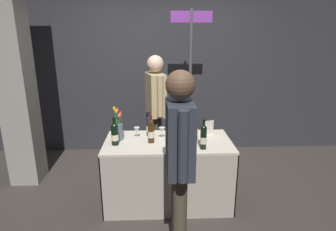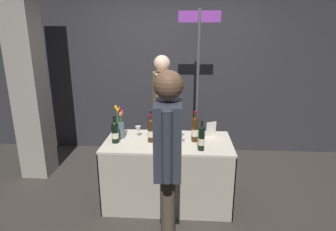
{
  "view_description": "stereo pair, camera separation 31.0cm",
  "coord_description": "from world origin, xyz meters",
  "px_view_note": "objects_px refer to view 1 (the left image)",
  "views": [
    {
      "loc": [
        -0.12,
        -2.98,
        1.94
      ],
      "look_at": [
        0.0,
        0.0,
        1.07
      ],
      "focal_mm": 30.18,
      "sensor_mm": 36.0,
      "label": 1
    },
    {
      "loc": [
        0.19,
        -2.98,
        1.94
      ],
      "look_at": [
        0.0,
        0.0,
        1.07
      ],
      "focal_mm": 30.18,
      "sensor_mm": 36.0,
      "label": 2
    }
  ],
  "objects_px": {
    "wine_glass_mid": "(137,131)",
    "vendor_presenter": "(156,103)",
    "concrete_pillar": "(13,65)",
    "booth_signpost": "(190,75)",
    "featured_wine_bottle": "(203,137)",
    "tasting_table": "(168,160)",
    "wine_glass_near_taster": "(162,130)",
    "flower_vase": "(119,129)",
    "taster_foreground_right": "(180,153)",
    "display_bottle_0": "(195,128)",
    "wine_glass_near_vendor": "(183,135)"
  },
  "relations": [
    {
      "from": "display_bottle_0",
      "to": "booth_signpost",
      "type": "xyz_separation_m",
      "value": [
        0.06,
        1.0,
        0.45
      ]
    },
    {
      "from": "booth_signpost",
      "to": "vendor_presenter",
      "type": "bearing_deg",
      "value": -162.83
    },
    {
      "from": "tasting_table",
      "to": "wine_glass_near_vendor",
      "type": "bearing_deg",
      "value": -20.84
    },
    {
      "from": "wine_glass_near_taster",
      "to": "vendor_presenter",
      "type": "xyz_separation_m",
      "value": [
        -0.07,
        0.79,
        0.12
      ]
    },
    {
      "from": "display_bottle_0",
      "to": "tasting_table",
      "type": "bearing_deg",
      "value": -177.92
    },
    {
      "from": "featured_wine_bottle",
      "to": "booth_signpost",
      "type": "relative_size",
      "value": 0.14
    },
    {
      "from": "vendor_presenter",
      "to": "featured_wine_bottle",
      "type": "bearing_deg",
      "value": 10.5
    },
    {
      "from": "featured_wine_bottle",
      "to": "wine_glass_near_taster",
      "type": "height_order",
      "value": "featured_wine_bottle"
    },
    {
      "from": "wine_glass_near_vendor",
      "to": "wine_glass_near_taster",
      "type": "relative_size",
      "value": 0.95
    },
    {
      "from": "wine_glass_near_vendor",
      "to": "flower_vase",
      "type": "distance_m",
      "value": 0.73
    },
    {
      "from": "flower_vase",
      "to": "tasting_table",
      "type": "bearing_deg",
      "value": -6.42
    },
    {
      "from": "wine_glass_near_taster",
      "to": "booth_signpost",
      "type": "distance_m",
      "value": 1.15
    },
    {
      "from": "featured_wine_bottle",
      "to": "taster_foreground_right",
      "type": "xyz_separation_m",
      "value": [
        -0.3,
        -0.64,
        0.11
      ]
    },
    {
      "from": "concrete_pillar",
      "to": "wine_glass_mid",
      "type": "xyz_separation_m",
      "value": [
        1.53,
        -0.49,
        -0.71
      ]
    },
    {
      "from": "tasting_table",
      "to": "wine_glass_near_vendor",
      "type": "xyz_separation_m",
      "value": [
        0.16,
        -0.06,
        0.33
      ]
    },
    {
      "from": "wine_glass_near_taster",
      "to": "taster_foreground_right",
      "type": "distance_m",
      "value": 0.96
    },
    {
      "from": "display_bottle_0",
      "to": "wine_glass_near_taster",
      "type": "bearing_deg",
      "value": 171.0
    },
    {
      "from": "vendor_presenter",
      "to": "booth_signpost",
      "type": "relative_size",
      "value": 0.73
    },
    {
      "from": "display_bottle_0",
      "to": "flower_vase",
      "type": "relative_size",
      "value": 0.89
    },
    {
      "from": "display_bottle_0",
      "to": "wine_glass_near_vendor",
      "type": "height_order",
      "value": "display_bottle_0"
    },
    {
      "from": "vendor_presenter",
      "to": "taster_foreground_right",
      "type": "distance_m",
      "value": 1.74
    },
    {
      "from": "tasting_table",
      "to": "booth_signpost",
      "type": "xyz_separation_m",
      "value": [
        0.36,
        1.01,
        0.84
      ]
    },
    {
      "from": "concrete_pillar",
      "to": "display_bottle_0",
      "type": "relative_size",
      "value": 8.9
    },
    {
      "from": "concrete_pillar",
      "to": "featured_wine_bottle",
      "type": "height_order",
      "value": "concrete_pillar"
    },
    {
      "from": "concrete_pillar",
      "to": "wine_glass_near_vendor",
      "type": "xyz_separation_m",
      "value": [
        2.04,
        -0.66,
        -0.71
      ]
    },
    {
      "from": "featured_wine_bottle",
      "to": "wine_glass_mid",
      "type": "height_order",
      "value": "featured_wine_bottle"
    },
    {
      "from": "display_bottle_0",
      "to": "flower_vase",
      "type": "distance_m",
      "value": 0.86
    },
    {
      "from": "featured_wine_bottle",
      "to": "wine_glass_mid",
      "type": "bearing_deg",
      "value": 154.46
    },
    {
      "from": "concrete_pillar",
      "to": "tasting_table",
      "type": "relative_size",
      "value": 2.19
    },
    {
      "from": "display_bottle_0",
      "to": "flower_vase",
      "type": "xyz_separation_m",
      "value": [
        -0.86,
        0.05,
        -0.02
      ]
    },
    {
      "from": "featured_wine_bottle",
      "to": "wine_glass_mid",
      "type": "xyz_separation_m",
      "value": [
        -0.72,
        0.34,
        -0.04
      ]
    },
    {
      "from": "concrete_pillar",
      "to": "display_bottle_0",
      "type": "xyz_separation_m",
      "value": [
        2.18,
        -0.58,
        -0.65
      ]
    },
    {
      "from": "concrete_pillar",
      "to": "booth_signpost",
      "type": "xyz_separation_m",
      "value": [
        2.24,
        0.42,
        -0.2
      ]
    },
    {
      "from": "display_bottle_0",
      "to": "booth_signpost",
      "type": "bearing_deg",
      "value": 86.81
    },
    {
      "from": "taster_foreground_right",
      "to": "wine_glass_mid",
      "type": "bearing_deg",
      "value": 21.78
    },
    {
      "from": "vendor_presenter",
      "to": "taster_foreground_right",
      "type": "relative_size",
      "value": 0.99
    },
    {
      "from": "wine_glass_near_taster",
      "to": "vendor_presenter",
      "type": "bearing_deg",
      "value": 95.24
    },
    {
      "from": "tasting_table",
      "to": "display_bottle_0",
      "type": "bearing_deg",
      "value": 2.08
    },
    {
      "from": "concrete_pillar",
      "to": "booth_signpost",
      "type": "bearing_deg",
      "value": 10.53
    },
    {
      "from": "wine_glass_mid",
      "to": "vendor_presenter",
      "type": "distance_m",
      "value": 0.8
    },
    {
      "from": "tasting_table",
      "to": "display_bottle_0",
      "type": "height_order",
      "value": "display_bottle_0"
    },
    {
      "from": "tasting_table",
      "to": "vendor_presenter",
      "type": "height_order",
      "value": "vendor_presenter"
    },
    {
      "from": "display_bottle_0",
      "to": "taster_foreground_right",
      "type": "height_order",
      "value": "taster_foreground_right"
    },
    {
      "from": "flower_vase",
      "to": "booth_signpost",
      "type": "distance_m",
      "value": 1.4
    },
    {
      "from": "tasting_table",
      "to": "taster_foreground_right",
      "type": "relative_size",
      "value": 0.85
    },
    {
      "from": "tasting_table",
      "to": "wine_glass_mid",
      "type": "bearing_deg",
      "value": 163.44
    },
    {
      "from": "tasting_table",
      "to": "wine_glass_near_taster",
      "type": "relative_size",
      "value": 10.36
    },
    {
      "from": "featured_wine_bottle",
      "to": "flower_vase",
      "type": "height_order",
      "value": "flower_vase"
    },
    {
      "from": "tasting_table",
      "to": "flower_vase",
      "type": "distance_m",
      "value": 0.67
    },
    {
      "from": "flower_vase",
      "to": "concrete_pillar",
      "type": "bearing_deg",
      "value": 158.11
    }
  ]
}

